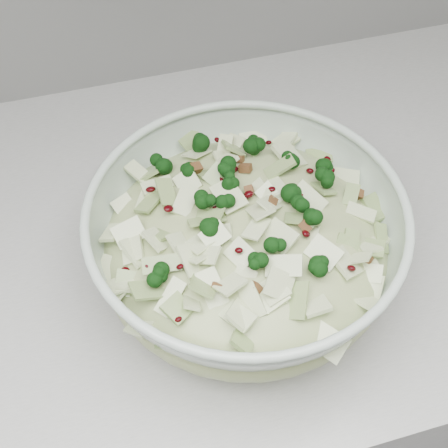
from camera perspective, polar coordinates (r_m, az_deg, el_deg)
counter at (r=1.11m, az=-7.14°, el=-15.43°), size 3.60×0.60×0.90m
mixing_bowl at (r=0.62m, az=1.94°, el=-2.04°), size 0.34×0.34×0.12m
salad at (r=0.61m, az=1.99°, el=-0.91°), size 0.30×0.30×0.12m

